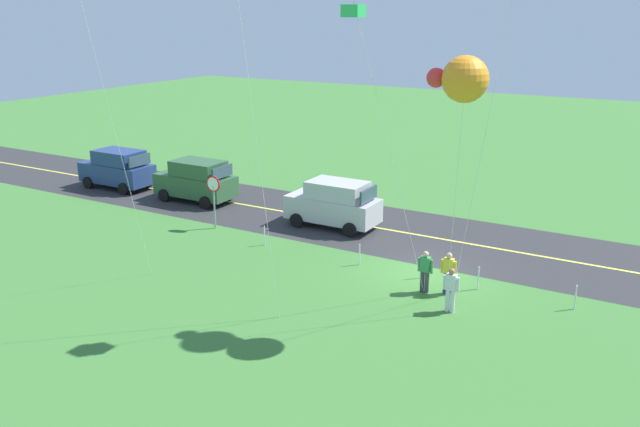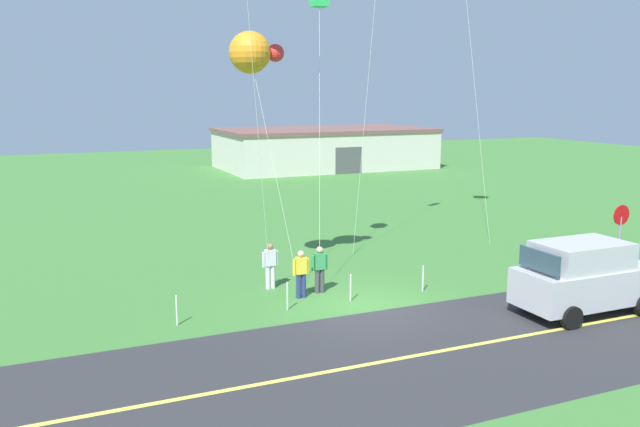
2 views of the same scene
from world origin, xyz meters
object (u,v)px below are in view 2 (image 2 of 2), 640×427
Objects in this scene: kite_red_low at (252,52)px; warehouse_distant at (324,148)px; stop_sign at (620,225)px; car_suv_foreground at (584,276)px; person_child_watcher at (270,264)px; person_adult_near at (301,272)px; person_adult_companion at (320,268)px.

warehouse_distant is (16.81, 32.08, -6.22)m from kite_red_low.
stop_sign is 0.14× the size of warehouse_distant.
car_suv_foreground is at bearing -40.75° from kite_red_low.
car_suv_foreground is at bearing -80.99° from person_child_watcher.
car_suv_foreground is 10.08m from person_child_watcher.
person_child_watcher is 0.09× the size of warehouse_distant.
car_suv_foreground is 40.08m from warehouse_distant.
person_child_watcher is at bearing 166.09° from stop_sign.
kite_red_low reaches higher than stop_sign.
car_suv_foreground is at bearing -102.41° from warehouse_distant.
person_adult_near is 0.83m from person_adult_companion.
person_adult_companion is 1.76m from person_child_watcher.
stop_sign is at bearing 58.21° from person_adult_near.
person_adult_companion is (-11.36, 2.04, -0.94)m from stop_sign.
stop_sign reaches higher than person_adult_near.
person_adult_companion is at bearing -114.04° from warehouse_distant.
kite_red_low reaches higher than person_adult_companion.
person_child_watcher is 0.18× the size of kite_red_low.
person_adult_near is 0.09× the size of warehouse_distant.
stop_sign is 12.30m from person_adult_near.
stop_sign is 1.60× the size of person_adult_companion.
person_adult_near is 0.18× the size of kite_red_low.
kite_red_low is (-0.83, 2.26, 7.11)m from person_adult_near.
kite_red_low is (-12.97, 4.02, 6.17)m from stop_sign.
stop_sign is 13.14m from person_child_watcher.
person_adult_companion is at bearing -50.85° from kite_red_low.
warehouse_distant reaches higher than person_child_watcher.
car_suv_foreground is 0.24× the size of warehouse_distant.
person_adult_near is at bearing -110.38° from person_child_watcher.
stop_sign reaches higher than car_suv_foreground.
person_adult_near is (-7.37, 4.80, -0.29)m from car_suv_foreground.
warehouse_distant reaches higher than person_adult_companion.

